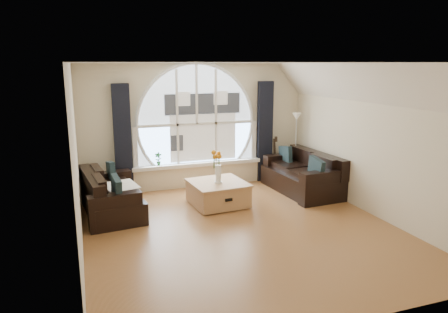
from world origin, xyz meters
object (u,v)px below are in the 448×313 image
sofa_right (301,173)px  coffee_chest (218,192)px  potted_plant (158,159)px  floor_lamp (296,148)px  vase_flowers (218,163)px  guitar (273,158)px  sofa_left (111,193)px

sofa_right → coffee_chest: bearing=-176.8°
potted_plant → floor_lamp: bearing=-6.6°
floor_lamp → potted_plant: (-3.11, 0.36, -0.11)m
vase_flowers → floor_lamp: 2.45m
floor_lamp → guitar: floor_lamp is taller
sofa_right → vase_flowers: bearing=-175.2°
sofa_right → floor_lamp: 0.89m
sofa_left → sofa_right: 3.93m
floor_lamp → potted_plant: size_ratio=5.62×
sofa_right → floor_lamp: size_ratio=1.18×
potted_plant → vase_flowers: bearing=-57.7°
floor_lamp → potted_plant: bearing=173.4°
sofa_right → coffee_chest: (-1.95, -0.23, -0.15)m
coffee_chest → floor_lamp: 2.48m
sofa_left → potted_plant: size_ratio=6.10×
guitar → coffee_chest: bearing=-133.1°
guitar → potted_plant: size_ratio=3.72×
sofa_left → coffee_chest: (1.98, -0.18, -0.15)m
sofa_left → guitar: bearing=8.9°
sofa_left → guitar: 3.90m
coffee_chest → potted_plant: 1.67m
sofa_right → vase_flowers: size_ratio=2.71×
guitar → potted_plant: guitar is taller
sofa_right → coffee_chest: size_ratio=1.86×
potted_plant → sofa_left: bearing=-132.9°
coffee_chest → potted_plant: size_ratio=3.58×
sofa_left → floor_lamp: (4.19, 0.81, 0.40)m
coffee_chest → guitar: (1.78, 1.24, 0.28)m
sofa_right → coffee_chest: sofa_right is taller
floor_lamp → sofa_right: bearing=-108.8°
potted_plant → guitar: bearing=-2.2°
vase_flowers → floor_lamp: size_ratio=0.44×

